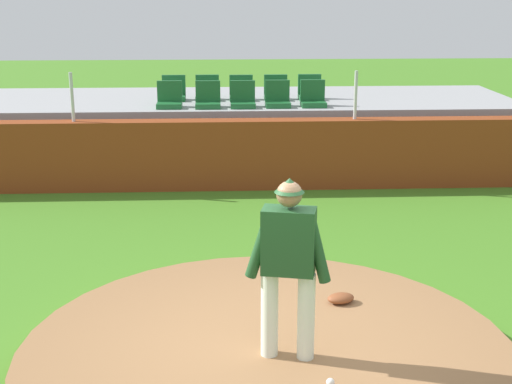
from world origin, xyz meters
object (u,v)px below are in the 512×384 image
at_px(fielding_glove, 341,298).
at_px(baseball, 330,382).
at_px(stadium_chair_1, 208,99).
at_px(stadium_chair_3, 278,98).
at_px(stadium_chair_5, 174,92).
at_px(pitcher, 289,256).
at_px(stadium_chair_6, 207,92).
at_px(stadium_chair_2, 243,99).
at_px(stadium_chair_7, 241,92).
at_px(stadium_chair_4, 313,98).
at_px(stadium_chair_9, 310,91).
at_px(stadium_chair_0, 170,99).
at_px(stadium_chair_8, 276,92).

bearing_deg(fielding_glove, baseball, 64.97).
relative_size(stadium_chair_1, stadium_chair_3, 1.00).
height_order(baseball, stadium_chair_5, stadium_chair_5).
height_order(pitcher, fielding_glove, pitcher).
relative_size(stadium_chair_3, stadium_chair_6, 1.00).
distance_m(fielding_glove, stadium_chair_5, 8.05).
distance_m(stadium_chair_2, stadium_chair_7, 0.91).
bearing_deg(stadium_chair_7, stadium_chair_1, 53.55).
distance_m(stadium_chair_4, stadium_chair_9, 0.90).
distance_m(fielding_glove, stadium_chair_9, 7.74).
height_order(pitcher, stadium_chair_9, pitcher).
height_order(stadium_chair_6, stadium_chair_7, same).
bearing_deg(fielding_glove, stadium_chair_1, -89.80).
distance_m(pitcher, stadium_chair_1, 7.87).
xyz_separation_m(stadium_chair_0, stadium_chair_9, (2.84, 0.91, 0.00)).
relative_size(baseball, stadium_chair_1, 0.15).
height_order(baseball, stadium_chair_6, stadium_chair_6).
bearing_deg(stadium_chair_1, stadium_chair_7, -126.45).
bearing_deg(stadium_chair_1, stadium_chair_9, -155.80).
height_order(fielding_glove, stadium_chair_7, stadium_chair_7).
bearing_deg(stadium_chair_2, stadium_chair_6, -53.27).
xyz_separation_m(stadium_chair_4, stadium_chair_9, (0.05, 0.89, 0.00)).
bearing_deg(stadium_chair_7, stadium_chair_4, 148.19).
distance_m(stadium_chair_3, stadium_chair_5, 2.27).
xyz_separation_m(stadium_chair_2, stadium_chair_7, (-0.01, 0.91, 0.00)).
height_order(stadium_chair_1, stadium_chair_9, same).
height_order(baseball, stadium_chair_2, stadium_chair_2).
xyz_separation_m(stadium_chair_0, stadium_chair_7, (1.42, 0.88, 0.00)).
distance_m(stadium_chair_2, stadium_chair_8, 1.16).
relative_size(fielding_glove, stadium_chair_5, 0.60).
relative_size(stadium_chair_6, stadium_chair_8, 1.00).
bearing_deg(stadium_chair_6, stadium_chair_4, 156.53).
bearing_deg(stadium_chair_5, pitcher, 100.19).
relative_size(stadium_chair_5, stadium_chair_8, 1.00).
height_order(stadium_chair_0, stadium_chair_8, same).
bearing_deg(fielding_glove, stadium_chair_0, -83.98).
bearing_deg(stadium_chair_2, stadium_chair_1, 0.06).
bearing_deg(baseball, fielding_glove, 77.75).
relative_size(stadium_chair_2, stadium_chair_9, 1.00).
bearing_deg(stadium_chair_3, stadium_chair_7, -51.74).
distance_m(stadium_chair_1, stadium_chair_2, 0.68).
bearing_deg(stadium_chair_4, stadium_chair_5, -17.86).
xyz_separation_m(fielding_glove, stadium_chair_4, (0.51, 6.74, 1.16)).
bearing_deg(pitcher, stadium_chair_8, 99.00).
relative_size(stadium_chair_7, stadium_chair_8, 1.00).
relative_size(stadium_chair_1, stadium_chair_9, 1.00).
xyz_separation_m(baseball, stadium_chair_0, (-1.93, 8.39, 1.18)).
height_order(baseball, stadium_chair_3, stadium_chair_3).
distance_m(pitcher, stadium_chair_5, 8.91).
bearing_deg(pitcher, stadium_chair_3, 98.85).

